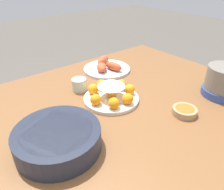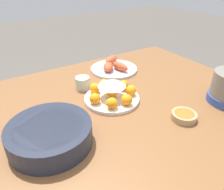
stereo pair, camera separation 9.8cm
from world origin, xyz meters
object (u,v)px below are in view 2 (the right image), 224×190
object	(u,v)px
seafood_platter	(114,67)
cup_near	(83,83)
serving_bowl	(50,134)
cake_plate	(112,94)
dining_table	(112,120)
sauce_bowl	(184,116)

from	to	relation	value
seafood_platter	cup_near	size ratio (longest dim) A/B	3.84
serving_bowl	seafood_platter	world-z (taller)	serving_bowl
cake_plate	serving_bowl	xyz separation A→B (m)	(0.33, 0.13, 0.01)
dining_table	seafood_platter	world-z (taller)	seafood_platter
cake_plate	serving_bowl	distance (m)	0.36
dining_table	cup_near	world-z (taller)	cup_near
dining_table	seafood_platter	xyz separation A→B (m)	(-0.21, -0.32, 0.10)
cup_near	serving_bowl	bearing A→B (deg)	48.14
cake_plate	serving_bowl	size ratio (longest dim) A/B	0.88
serving_bowl	cup_near	xyz separation A→B (m)	(-0.27, -0.30, -0.01)
cake_plate	sauce_bowl	world-z (taller)	cake_plate
cake_plate	sauce_bowl	xyz separation A→B (m)	(-0.17, 0.28, -0.01)
dining_table	cake_plate	distance (m)	0.12
dining_table	seafood_platter	bearing A→B (deg)	-123.73
cup_near	sauce_bowl	bearing A→B (deg)	117.11
sauce_bowl	seafood_platter	size ratio (longest dim) A/B	0.37
serving_bowl	cup_near	distance (m)	0.40
dining_table	sauce_bowl	size ratio (longest dim) A/B	14.54
cake_plate	seafood_platter	distance (m)	0.34
dining_table	sauce_bowl	xyz separation A→B (m)	(-0.19, 0.24, 0.10)
serving_bowl	cup_near	world-z (taller)	serving_bowl
serving_bowl	cup_near	bearing A→B (deg)	-131.86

